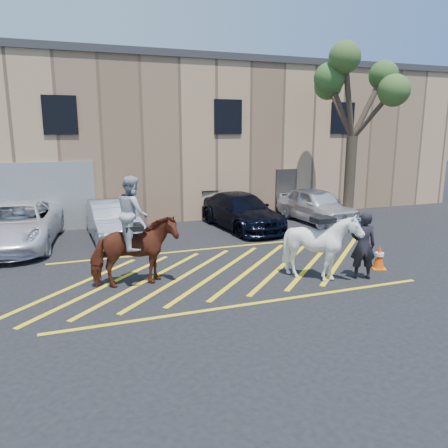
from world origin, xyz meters
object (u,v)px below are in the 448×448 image
object	(u,v)px
mounted_bay	(134,243)
traffic_cone	(379,257)
car_blue_suv	(241,211)
tree	(355,87)
handler	(363,245)
car_white_suv	(316,205)
saddled_white	(322,246)
car_silver_sedan	(113,221)
car_white_pickup	(17,225)

from	to	relation	value
mounted_bay	traffic_cone	world-z (taller)	mounted_bay
car_blue_suv	tree	world-z (taller)	tree
handler	car_white_suv	bearing A→B (deg)	-90.66
car_blue_suv	saddled_white	size ratio (longest dim) A/B	2.64
handler	mounted_bay	distance (m)	6.17
car_silver_sedan	car_white_suv	bearing A→B (deg)	-0.23
car_white_pickup	tree	world-z (taller)	tree
handler	mounted_bay	size ratio (longest dim) A/B	0.65
car_silver_sedan	traffic_cone	bearing A→B (deg)	-43.84
saddled_white	traffic_cone	size ratio (longest dim) A/B	2.58
traffic_cone	saddled_white	bearing A→B (deg)	-173.90
saddled_white	car_blue_suv	bearing A→B (deg)	86.52
car_blue_suv	handler	xyz separation A→B (m)	(0.71, -7.01, 0.22)
car_silver_sedan	car_white_suv	world-z (taller)	car_white_suv
mounted_bay	saddled_white	distance (m)	5.02
car_blue_suv	tree	size ratio (longest dim) A/B	0.68
car_blue_suv	saddled_white	distance (m)	6.72
car_silver_sedan	saddled_white	bearing A→B (deg)	-55.30
tree	car_white_suv	bearing A→B (deg)	119.84
handler	saddled_white	world-z (taller)	saddled_white
saddled_white	traffic_cone	world-z (taller)	saddled_white
mounted_bay	traffic_cone	size ratio (longest dim) A/B	3.99
car_silver_sedan	car_blue_suv	world-z (taller)	car_silver_sedan
car_white_pickup	car_blue_suv	size ratio (longest dim) A/B	1.12
mounted_bay	car_silver_sedan	bearing A→B (deg)	89.88
car_blue_suv	mounted_bay	world-z (taller)	mounted_bay
car_silver_sedan	saddled_white	world-z (taller)	saddled_white
mounted_bay	saddled_white	xyz separation A→B (m)	(4.85, -1.25, -0.23)
car_silver_sedan	car_blue_suv	distance (m)	5.26
car_white_suv	tree	world-z (taller)	tree
car_white_pickup	saddled_white	bearing A→B (deg)	-32.40
car_white_suv	car_white_pickup	bearing A→B (deg)	175.88
car_white_suv	saddled_white	size ratio (longest dim) A/B	2.37
saddled_white	traffic_cone	bearing A→B (deg)	6.10
car_white_pickup	car_white_suv	bearing A→B (deg)	7.31
handler	tree	world-z (taller)	tree
car_white_pickup	saddled_white	distance (m)	10.50
car_white_suv	saddled_white	xyz separation A→B (m)	(-4.01, -6.73, 0.19)
traffic_cone	mounted_bay	bearing A→B (deg)	171.67
car_silver_sedan	car_white_suv	xyz separation A→B (m)	(8.85, 0.35, 0.01)
handler	tree	xyz separation A→B (m)	(3.63, 5.75, 4.75)
car_white_pickup	car_silver_sedan	size ratio (longest dim) A/B	1.23
car_white_pickup	handler	distance (m)	11.57
car_white_suv	mounted_bay	bearing A→B (deg)	-152.68
car_white_suv	saddled_white	world-z (taller)	saddled_white
car_white_pickup	car_silver_sedan	distance (m)	3.28
car_blue_suv	car_white_pickup	bearing A→B (deg)	174.67
car_white_suv	handler	distance (m)	7.61
car_silver_sedan	tree	xyz separation A→B (m)	(9.58, -0.93, 4.95)
car_white_suv	tree	xyz separation A→B (m)	(0.73, -1.28, 4.93)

